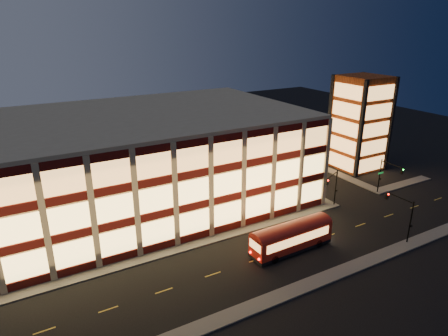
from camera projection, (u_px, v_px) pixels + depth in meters
ground at (205, 246)px, 51.72m from camera, size 200.00×200.00×0.00m
sidewalk_office_south at (180, 248)px, 51.11m from camera, size 54.00×2.00×0.15m
sidewalk_office_east at (271, 174)px, 76.27m from camera, size 2.00×30.00×0.15m
sidewalk_tower_south at (401, 184)px, 71.15m from camera, size 14.00×2.00×0.15m
sidewalk_tower_west at (315, 164)px, 81.40m from camera, size 2.00×30.00×0.15m
sidewalk_near at (262, 303)px, 41.09m from camera, size 100.00×2.00×0.15m
office_building at (137, 160)px, 61.66m from camera, size 50.45×30.45×14.50m
stair_tower at (360, 123)px, 77.00m from camera, size 8.60×8.60×18.00m
traffic_signal_far at (333, 184)px, 60.85m from camera, size 3.79×1.87×6.00m
traffic_signal_right at (387, 173)px, 65.42m from camera, size 1.20×4.37×6.00m
traffic_signal_near at (402, 210)px, 52.26m from camera, size 0.32×4.45×6.00m
trolley_bus at (292, 235)px, 50.09m from camera, size 11.24×3.14×3.79m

